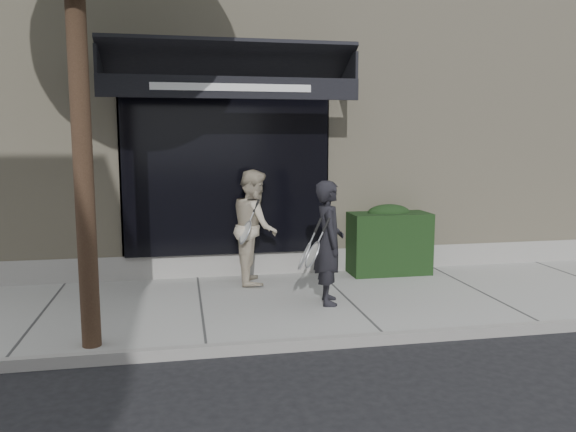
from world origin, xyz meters
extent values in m
plane|color=black|center=(0.00, 0.00, 0.00)|extent=(80.00, 80.00, 0.00)
cube|color=#989893|center=(0.00, 0.00, 0.06)|extent=(20.00, 3.00, 0.12)
cube|color=gray|center=(0.00, -1.55, 0.07)|extent=(20.00, 0.10, 0.14)
cube|color=tan|center=(0.00, 5.00, 2.75)|extent=(14.00, 7.00, 5.50)
cube|color=gray|center=(0.00, 1.70, 0.25)|extent=(14.02, 0.42, 0.50)
cube|color=black|center=(-1.50, 1.55, 1.80)|extent=(3.20, 0.30, 2.60)
cube|color=gray|center=(-3.10, 1.70, 1.80)|extent=(0.08, 0.40, 2.60)
cube|color=gray|center=(0.10, 1.70, 1.80)|extent=(0.08, 0.40, 2.60)
cube|color=gray|center=(-1.50, 1.70, 3.14)|extent=(3.36, 0.40, 0.12)
cube|color=black|center=(-1.50, 1.00, 3.40)|extent=(3.60, 1.03, 0.55)
cube|color=black|center=(-1.50, 0.50, 3.01)|extent=(3.60, 0.05, 0.30)
cube|color=white|center=(-1.50, 0.47, 3.01)|extent=(2.20, 0.01, 0.10)
cube|color=black|center=(-3.28, 1.00, 3.32)|extent=(0.04, 1.00, 0.45)
cube|color=black|center=(0.28, 1.00, 3.32)|extent=(0.04, 1.00, 0.45)
cube|color=black|center=(1.10, 1.25, 0.62)|extent=(1.30, 0.70, 1.00)
ellipsoid|color=black|center=(1.10, 1.25, 1.12)|extent=(0.71, 0.38, 0.27)
cylinder|color=black|center=(-3.20, -1.30, 2.40)|extent=(0.20, 0.20, 4.80)
imported|color=black|center=(-0.31, -0.24, 0.95)|extent=(0.48, 0.65, 1.65)
torus|color=silver|center=(-0.61, -0.56, 0.86)|extent=(0.17, 0.31, 0.28)
cylinder|color=silver|center=(-0.61, -0.56, 0.86)|extent=(0.13, 0.27, 0.25)
cylinder|color=silver|center=(-0.61, -0.56, 0.86)|extent=(0.17, 0.03, 0.10)
cylinder|color=black|center=(-0.61, -0.56, 0.86)|extent=(0.20, 0.04, 0.12)
torus|color=silver|center=(-0.73, -0.67, 0.87)|extent=(0.20, 0.33, 0.29)
cylinder|color=silver|center=(-0.73, -0.67, 0.87)|extent=(0.16, 0.29, 0.25)
cylinder|color=silver|center=(-0.73, -0.67, 0.87)|extent=(0.17, 0.05, 0.09)
cylinder|color=black|center=(-0.73, -0.67, 0.87)|extent=(0.20, 0.07, 0.11)
imported|color=#C0B29A|center=(-1.13, 1.04, 0.99)|extent=(0.71, 0.88, 1.74)
torus|color=silver|center=(-1.31, 0.72, 0.96)|extent=(0.20, 0.32, 0.29)
cylinder|color=silver|center=(-1.31, 0.72, 0.96)|extent=(0.16, 0.29, 0.25)
cylinder|color=silver|center=(-1.31, 0.72, 0.96)|extent=(0.17, 0.05, 0.09)
cylinder|color=black|center=(-1.31, 0.72, 0.96)|extent=(0.20, 0.07, 0.11)
camera|label=1|loc=(-2.22, -7.34, 2.31)|focal=35.00mm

